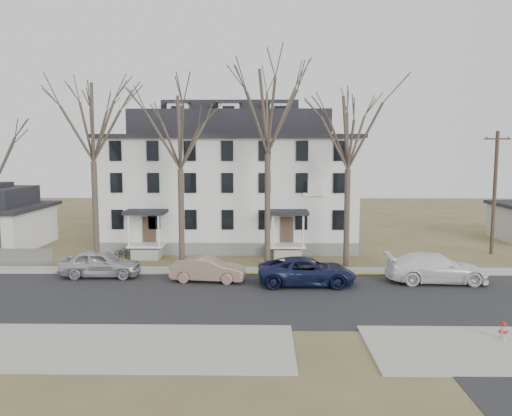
{
  "coord_description": "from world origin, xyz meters",
  "views": [
    {
      "loc": [
        0.77,
        -24.5,
        8.0
      ],
      "look_at": [
        0.22,
        9.0,
        4.15
      ],
      "focal_mm": 35.0,
      "sensor_mm": 36.0,
      "label": 1
    }
  ],
  "objects_px": {
    "tree_center": "(268,105)",
    "fire_hydrant": "(503,331)",
    "tree_mid_right": "(349,127)",
    "utility_pole_far": "(495,191)",
    "car_tan": "(208,270)",
    "car_silver": "(101,264)",
    "tree_mid_left": "(180,127)",
    "car_white": "(436,269)",
    "car_navy": "(307,272)",
    "boarding_house": "(232,182)",
    "bicycle_left": "(123,253)",
    "tree_far_left": "(92,116)"
  },
  "relations": [
    {
      "from": "fire_hydrant",
      "to": "tree_mid_left",
      "type": "bearing_deg",
      "value": 138.87
    },
    {
      "from": "boarding_house",
      "to": "tree_far_left",
      "type": "bearing_deg",
      "value": -137.82
    },
    {
      "from": "tree_mid_right",
      "to": "utility_pole_far",
      "type": "height_order",
      "value": "tree_mid_right"
    },
    {
      "from": "car_tan",
      "to": "car_white",
      "type": "relative_size",
      "value": 0.75
    },
    {
      "from": "boarding_house",
      "to": "tree_mid_right",
      "type": "distance_m",
      "value": 12.51
    },
    {
      "from": "boarding_house",
      "to": "car_tan",
      "type": "bearing_deg",
      "value": -93.04
    },
    {
      "from": "tree_center",
      "to": "fire_hydrant",
      "type": "relative_size",
      "value": 17.13
    },
    {
      "from": "tree_mid_right",
      "to": "fire_hydrant",
      "type": "xyz_separation_m",
      "value": [
        4.36,
        -13.85,
        -9.17
      ]
    },
    {
      "from": "car_silver",
      "to": "car_navy",
      "type": "relative_size",
      "value": 0.87
    },
    {
      "from": "boarding_house",
      "to": "utility_pole_far",
      "type": "distance_m",
      "value": 20.88
    },
    {
      "from": "tree_mid_right",
      "to": "bicycle_left",
      "type": "relative_size",
      "value": 7.58
    },
    {
      "from": "tree_center",
      "to": "bicycle_left",
      "type": "bearing_deg",
      "value": 170.36
    },
    {
      "from": "fire_hydrant",
      "to": "car_silver",
      "type": "bearing_deg",
      "value": 153.12
    },
    {
      "from": "boarding_house",
      "to": "utility_pole_far",
      "type": "height_order",
      "value": "boarding_house"
    },
    {
      "from": "tree_center",
      "to": "boarding_house",
      "type": "bearing_deg",
      "value": 110.2
    },
    {
      "from": "tree_far_left",
      "to": "tree_mid_right",
      "type": "height_order",
      "value": "tree_far_left"
    },
    {
      "from": "tree_mid_right",
      "to": "car_silver",
      "type": "bearing_deg",
      "value": -167.74
    },
    {
      "from": "utility_pole_far",
      "to": "car_tan",
      "type": "height_order",
      "value": "utility_pole_far"
    },
    {
      "from": "car_silver",
      "to": "car_navy",
      "type": "bearing_deg",
      "value": -97.75
    },
    {
      "from": "bicycle_left",
      "to": "tree_mid_left",
      "type": "bearing_deg",
      "value": -78.23
    },
    {
      "from": "car_tan",
      "to": "bicycle_left",
      "type": "relative_size",
      "value": 2.69
    },
    {
      "from": "utility_pole_far",
      "to": "fire_hydrant",
      "type": "distance_m",
      "value": 20.11
    },
    {
      "from": "tree_far_left",
      "to": "tree_mid_left",
      "type": "height_order",
      "value": "tree_far_left"
    },
    {
      "from": "tree_far_left",
      "to": "utility_pole_far",
      "type": "relative_size",
      "value": 1.44
    },
    {
      "from": "tree_mid_left",
      "to": "car_white",
      "type": "relative_size",
      "value": 2.11
    },
    {
      "from": "bicycle_left",
      "to": "fire_hydrant",
      "type": "distance_m",
      "value": 25.86
    },
    {
      "from": "boarding_house",
      "to": "bicycle_left",
      "type": "height_order",
      "value": "boarding_house"
    },
    {
      "from": "car_navy",
      "to": "car_white",
      "type": "xyz_separation_m",
      "value": [
        7.92,
        0.68,
        0.07
      ]
    },
    {
      "from": "utility_pole_far",
      "to": "car_white",
      "type": "bearing_deg",
      "value": -130.02
    },
    {
      "from": "utility_pole_far",
      "to": "car_navy",
      "type": "distance_m",
      "value": 18.28
    },
    {
      "from": "boarding_house",
      "to": "utility_pole_far",
      "type": "xyz_separation_m",
      "value": [
        20.5,
        -3.95,
        -0.47
      ]
    },
    {
      "from": "tree_center",
      "to": "bicycle_left",
      "type": "xyz_separation_m",
      "value": [
        -10.7,
        1.82,
        -10.64
      ]
    },
    {
      "from": "tree_mid_left",
      "to": "car_tan",
      "type": "height_order",
      "value": "tree_mid_left"
    },
    {
      "from": "car_navy",
      "to": "bicycle_left",
      "type": "height_order",
      "value": "car_navy"
    },
    {
      "from": "car_tan",
      "to": "fire_hydrant",
      "type": "distance_m",
      "value": 16.48
    },
    {
      "from": "car_silver",
      "to": "bicycle_left",
      "type": "xyz_separation_m",
      "value": [
        -0.12,
        5.31,
        -0.42
      ]
    },
    {
      "from": "tree_far_left",
      "to": "bicycle_left",
      "type": "xyz_separation_m",
      "value": [
        1.3,
        1.82,
        -9.9
      ]
    },
    {
      "from": "tree_center",
      "to": "utility_pole_far",
      "type": "xyz_separation_m",
      "value": [
        17.5,
        4.2,
        -6.18
      ]
    },
    {
      "from": "tree_mid_right",
      "to": "car_white",
      "type": "xyz_separation_m",
      "value": [
        4.74,
        -4.45,
        -8.73
      ]
    },
    {
      "from": "tree_mid_right",
      "to": "car_navy",
      "type": "bearing_deg",
      "value": -121.83
    },
    {
      "from": "tree_far_left",
      "to": "car_tan",
      "type": "bearing_deg",
      "value": -28.16
    },
    {
      "from": "tree_far_left",
      "to": "tree_center",
      "type": "xyz_separation_m",
      "value": [
        12.0,
        0.0,
        0.74
      ]
    },
    {
      "from": "car_tan",
      "to": "bicycle_left",
      "type": "distance_m",
      "value": 9.43
    },
    {
      "from": "boarding_house",
      "to": "car_silver",
      "type": "relative_size",
      "value": 4.13
    },
    {
      "from": "boarding_house",
      "to": "car_tan",
      "type": "relative_size",
      "value": 4.61
    },
    {
      "from": "car_tan",
      "to": "fire_hydrant",
      "type": "relative_size",
      "value": 5.26
    },
    {
      "from": "car_white",
      "to": "boarding_house",
      "type": "bearing_deg",
      "value": 47.48
    },
    {
      "from": "car_navy",
      "to": "tree_mid_left",
      "type": "bearing_deg",
      "value": 57.66
    },
    {
      "from": "utility_pole_far",
      "to": "car_navy",
      "type": "relative_size",
      "value": 1.63
    },
    {
      "from": "tree_center",
      "to": "fire_hydrant",
      "type": "xyz_separation_m",
      "value": [
        9.86,
        -13.85,
        -10.65
      ]
    }
  ]
}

